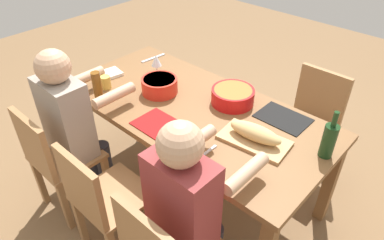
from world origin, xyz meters
name	(u,v)px	position (x,y,z in m)	size (l,w,h in m)	color
ground_plane	(192,184)	(0.00, 0.00, 0.00)	(8.00, 8.00, 0.00)	brown
dining_table	(192,117)	(0.00, 0.00, 0.66)	(1.88, 0.90, 0.74)	brown
chair_near_left	(55,157)	(-0.52, -0.77, 0.48)	(0.40, 0.40, 0.85)	#9E7044
diner_near_left	(73,119)	(-0.52, -0.59, 0.70)	(0.41, 0.53, 1.20)	#2D2D38
chair_far_right	(311,119)	(0.52, 0.77, 0.48)	(0.40, 0.40, 0.85)	#9E7044
chair_near_center	(101,198)	(0.00, -0.77, 0.48)	(0.40, 0.40, 0.85)	#9E7044
diner_near_right	(188,202)	(0.52, -0.59, 0.70)	(0.41, 0.53, 1.20)	#2D2D38
serving_bowl_salad	(159,85)	(-0.29, -0.02, 0.80)	(0.25, 0.25, 0.11)	red
serving_bowl_fruit	(233,95)	(0.17, 0.22, 0.80)	(0.29, 0.29, 0.10)	red
cutting_board	(254,140)	(0.51, -0.02, 0.75)	(0.40, 0.22, 0.02)	tan
bread_loaf	(255,133)	(0.51, -0.02, 0.81)	(0.32, 0.11, 0.09)	tan
wine_bottle	(329,140)	(0.87, 0.14, 0.85)	(0.08, 0.08, 0.29)	#193819
beer_bottle	(97,87)	(-0.50, -0.38, 0.85)	(0.06, 0.06, 0.22)	brown
wine_glass	(156,61)	(-0.49, 0.14, 0.86)	(0.08, 0.08, 0.17)	silver
cup_near_left	(106,82)	(-0.61, -0.24, 0.79)	(0.07, 0.07, 0.09)	gold
placemat_far_right	(283,118)	(0.52, 0.29, 0.74)	(0.32, 0.23, 0.01)	black
placemat_near_center	(160,125)	(0.00, -0.29, 0.74)	(0.32, 0.23, 0.01)	maroon
fork_near_right	(206,153)	(0.38, -0.29, 0.74)	(0.02, 0.17, 0.01)	silver
carving_knife	(153,58)	(-0.72, 0.31, 0.74)	(0.23, 0.02, 0.01)	silver
napkin_stack	(111,73)	(-0.75, -0.10, 0.75)	(0.14, 0.14, 0.02)	white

